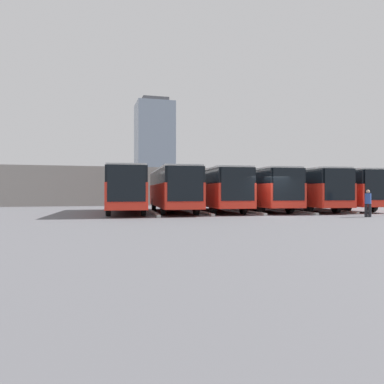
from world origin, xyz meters
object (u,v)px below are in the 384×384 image
(bus_1, at_px, (299,189))
(bus_2, at_px, (257,188))
(pedestrian, at_px, (368,202))
(bus_4, at_px, (173,188))
(bus_3, at_px, (215,188))
(bus_0, at_px, (333,189))
(bus_5, at_px, (125,188))

(bus_1, distance_m, bus_2, 3.46)
(pedestrian, bearing_deg, bus_4, 8.45)
(bus_1, distance_m, bus_3, 6.90)
(bus_3, distance_m, bus_4, 3.44)
(bus_4, xyz_separation_m, pedestrian, (-10.18, 8.19, -0.90))
(bus_0, relative_size, bus_2, 1.00)
(bus_1, height_order, bus_4, same)
(bus_2, relative_size, bus_3, 1.00)
(bus_3, relative_size, bus_4, 1.00)
(bus_3, distance_m, bus_5, 6.87)
(bus_2, bearing_deg, pedestrian, 116.58)
(bus_1, bearing_deg, bus_4, 2.43)
(bus_0, bearing_deg, bus_2, 4.01)
(bus_0, xyz_separation_m, bus_2, (6.86, -0.08, 0.00))
(bus_1, xyz_separation_m, bus_5, (13.73, -0.49, 0.00))
(bus_3, xyz_separation_m, bus_4, (3.43, 0.27, 0.00))
(bus_0, height_order, bus_2, same)
(bus_2, xyz_separation_m, bus_3, (3.43, -0.20, 0.00))
(bus_0, relative_size, bus_4, 1.00)
(bus_3, height_order, pedestrian, bus_3)
(bus_2, distance_m, bus_4, 6.86)
(bus_0, relative_size, bus_3, 1.00)
(bus_4, distance_m, pedestrian, 13.09)
(bus_0, xyz_separation_m, bus_4, (13.73, -0.01, 0.00))
(bus_5, bearing_deg, bus_4, -176.74)
(bus_1, bearing_deg, bus_3, -0.96)
(bus_2, bearing_deg, bus_0, -175.99)
(bus_4, xyz_separation_m, bus_5, (3.43, -0.09, 0.00))
(bus_5, height_order, pedestrian, bus_5)
(bus_0, relative_size, bus_5, 1.00)
(bus_1, height_order, bus_3, same)
(bus_0, height_order, bus_1, same)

